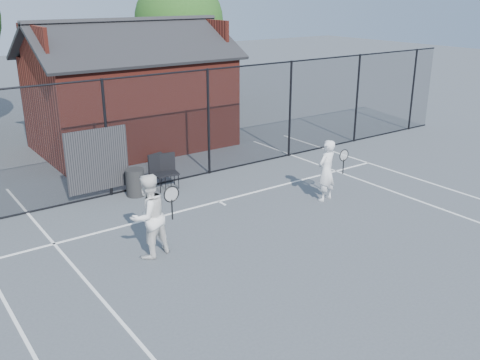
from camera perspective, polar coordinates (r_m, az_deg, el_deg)
ground at (r=11.22m, az=6.22°, el=-6.94°), size 80.00×80.00×0.00m
court_lines at (r=10.39m, az=11.11°, el=-9.47°), size 11.02×18.00×0.01m
fence at (r=14.45m, az=-7.76°, el=5.19°), size 22.04×3.00×3.00m
clubhouse at (r=18.28m, az=-11.53°, el=8.50°), size 6.50×4.36×4.19m
tree_right at (r=25.17m, az=-6.52°, el=16.50°), size 3.97×3.97×5.70m
player_front at (r=13.41m, az=9.21°, el=1.02°), size 0.73×0.57×1.56m
player_back at (r=10.55m, az=-9.71°, el=-3.80°), size 0.98×0.81×1.70m
chair_left at (r=14.18m, az=-8.49°, el=0.76°), size 0.55×0.57×0.94m
chair_right at (r=14.31m, az=-7.52°, el=0.89°), size 0.51×0.52×0.90m
waste_bin at (r=13.93m, az=-11.10°, el=-0.26°), size 0.49×0.49×0.71m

